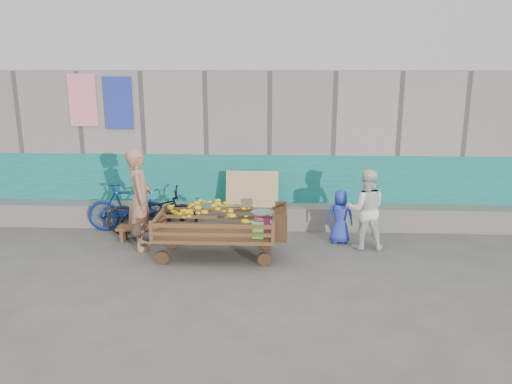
{
  "coord_description": "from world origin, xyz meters",
  "views": [
    {
      "loc": [
        0.82,
        -7.04,
        3.06
      ],
      "look_at": [
        0.42,
        1.2,
        1.0
      ],
      "focal_mm": 35.0,
      "sensor_mm": 36.0,
      "label": 1
    }
  ],
  "objects_px": {
    "banana_cart": "(213,221)",
    "woman": "(366,209)",
    "bicycle_blue": "(128,208)",
    "child": "(340,217)",
    "bench": "(146,231)",
    "bicycle_dark": "(153,211)",
    "vendor_man": "(140,199)"
  },
  "relations": [
    {
      "from": "vendor_man",
      "to": "bicycle_dark",
      "type": "relative_size",
      "value": 1.04
    },
    {
      "from": "bench",
      "to": "child",
      "type": "bearing_deg",
      "value": 1.08
    },
    {
      "from": "banana_cart",
      "to": "child",
      "type": "height_order",
      "value": "child"
    },
    {
      "from": "bench",
      "to": "bicycle_blue",
      "type": "xyz_separation_m",
      "value": [
        -0.46,
        0.51,
        0.28
      ]
    },
    {
      "from": "child",
      "to": "bicycle_dark",
      "type": "distance_m",
      "value": 3.48
    },
    {
      "from": "bench",
      "to": "vendor_man",
      "type": "bearing_deg",
      "value": -83.74
    },
    {
      "from": "vendor_man",
      "to": "woman",
      "type": "xyz_separation_m",
      "value": [
        3.86,
        0.19,
        -0.18
      ]
    },
    {
      "from": "child",
      "to": "bicycle_dark",
      "type": "relative_size",
      "value": 0.57
    },
    {
      "from": "vendor_man",
      "to": "bicycle_blue",
      "type": "xyz_separation_m",
      "value": [
        -0.5,
        0.89,
        -0.41
      ]
    },
    {
      "from": "bench",
      "to": "woman",
      "type": "relative_size",
      "value": 0.73
    },
    {
      "from": "woman",
      "to": "banana_cart",
      "type": "bearing_deg",
      "value": 13.27
    },
    {
      "from": "banana_cart",
      "to": "vendor_man",
      "type": "height_order",
      "value": "vendor_man"
    },
    {
      "from": "vendor_man",
      "to": "child",
      "type": "relative_size",
      "value": 1.81
    },
    {
      "from": "bench",
      "to": "vendor_man",
      "type": "xyz_separation_m",
      "value": [
        0.04,
        -0.38,
        0.69
      ]
    },
    {
      "from": "vendor_man",
      "to": "bicycle_blue",
      "type": "bearing_deg",
      "value": 15.98
    },
    {
      "from": "child",
      "to": "bicycle_blue",
      "type": "xyz_separation_m",
      "value": [
        -3.97,
        0.44,
        -0.01
      ]
    },
    {
      "from": "woman",
      "to": "bicycle_blue",
      "type": "bearing_deg",
      "value": -7.79
    },
    {
      "from": "vendor_man",
      "to": "bench",
      "type": "bearing_deg",
      "value": -6.94
    },
    {
      "from": "vendor_man",
      "to": "bicycle_dark",
      "type": "height_order",
      "value": "vendor_man"
    },
    {
      "from": "woman",
      "to": "bicycle_blue",
      "type": "height_order",
      "value": "woman"
    },
    {
      "from": "bicycle_blue",
      "to": "child",
      "type": "bearing_deg",
      "value": -96.65
    },
    {
      "from": "bicycle_dark",
      "to": "banana_cart",
      "type": "bearing_deg",
      "value": -138.97
    },
    {
      "from": "vendor_man",
      "to": "woman",
      "type": "distance_m",
      "value": 3.87
    },
    {
      "from": "vendor_man",
      "to": "woman",
      "type": "height_order",
      "value": "vendor_man"
    },
    {
      "from": "vendor_man",
      "to": "child",
      "type": "distance_m",
      "value": 3.52
    },
    {
      "from": "banana_cart",
      "to": "bench",
      "type": "distance_m",
      "value": 1.59
    },
    {
      "from": "bicycle_blue",
      "to": "bench",
      "type": "bearing_deg",
      "value": -138.4
    },
    {
      "from": "banana_cart",
      "to": "woman",
      "type": "relative_size",
      "value": 1.54
    },
    {
      "from": "bicycle_dark",
      "to": "bicycle_blue",
      "type": "distance_m",
      "value": 0.51
    },
    {
      "from": "child",
      "to": "bicycle_blue",
      "type": "height_order",
      "value": "child"
    },
    {
      "from": "child",
      "to": "bench",
      "type": "bearing_deg",
      "value": -0.22
    },
    {
      "from": "bench",
      "to": "child",
      "type": "height_order",
      "value": "child"
    }
  ]
}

